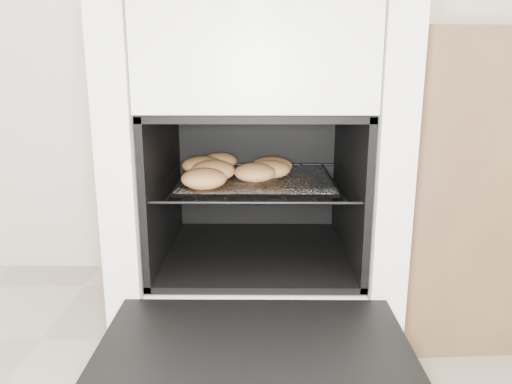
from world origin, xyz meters
The scene contains 5 objects.
stove centered at (-0.08, 1.14, 0.49)m, with size 0.65×0.73×1.00m.
oven_door centered at (-0.08, 0.59, 0.22)m, with size 0.59×0.46×0.04m.
oven_rack centered at (-0.08, 1.07, 0.44)m, with size 0.47×0.46×0.01m.
foil_sheet centered at (-0.08, 1.04, 0.45)m, with size 0.37×0.33×0.01m, color white.
baked_rolls centered at (-0.13, 1.05, 0.48)m, with size 0.32×0.36×0.05m.
Camera 1 is at (-0.07, -0.18, 0.73)m, focal length 35.00 mm.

